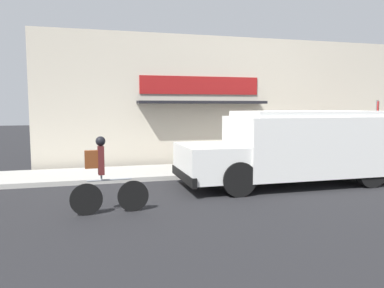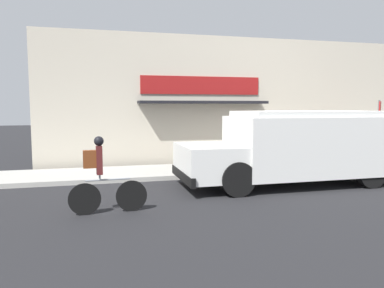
# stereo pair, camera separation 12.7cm
# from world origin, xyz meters

# --- Properties ---
(ground_plane) EXTENTS (70.00, 70.00, 0.00)m
(ground_plane) POSITION_xyz_m (0.00, 0.00, 0.00)
(ground_plane) COLOR #232326
(sidewalk) EXTENTS (28.00, 2.23, 0.14)m
(sidewalk) POSITION_xyz_m (0.00, 1.11, 0.07)
(sidewalk) COLOR #ADAAA3
(sidewalk) RESTS_ON ground_plane
(storefront) EXTENTS (15.74, 0.90, 4.79)m
(storefront) POSITION_xyz_m (-0.07, 2.60, 2.40)
(storefront) COLOR beige
(storefront) RESTS_ON ground_plane
(school_bus) EXTENTS (6.29, 2.74, 2.08)m
(school_bus) POSITION_xyz_m (-0.19, -1.39, 1.10)
(school_bus) COLOR white
(school_bus) RESTS_ON ground_plane
(cyclist) EXTENTS (1.61, 0.21, 1.61)m
(cyclist) POSITION_xyz_m (-5.69, -3.03, 0.77)
(cyclist) COLOR black
(cyclist) RESTS_ON ground_plane
(stop_sign_post) EXTENTS (0.45, 0.45, 2.29)m
(stop_sign_post) POSITION_xyz_m (4.06, 0.47, 1.67)
(stop_sign_post) COLOR slate
(stop_sign_post) RESTS_ON sidewalk
(trash_bin) EXTENTS (0.59, 0.59, 0.95)m
(trash_bin) POSITION_xyz_m (-0.18, 1.47, 0.61)
(trash_bin) COLOR #38383D
(trash_bin) RESTS_ON sidewalk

